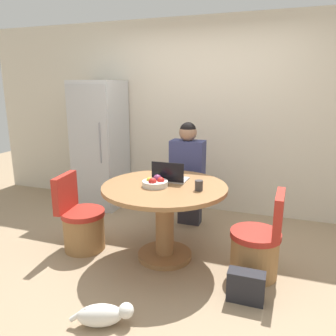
{
  "coord_description": "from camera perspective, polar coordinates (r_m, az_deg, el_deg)",
  "views": [
    {
      "loc": [
        0.95,
        -2.77,
        1.72
      ],
      "look_at": [
        -0.09,
        0.21,
        0.93
      ],
      "focal_mm": 35.0,
      "sensor_mm": 36.0,
      "label": 1
    }
  ],
  "objects": [
    {
      "name": "coffee_cup",
      "position": [
        3.04,
        5.39,
        -3.05
      ],
      "size": [
        0.07,
        0.07,
        0.1
      ],
      "color": "#383333",
      "rests_on": "dining_table"
    },
    {
      "name": "person_seated",
      "position": [
        3.98,
        3.56,
        -0.48
      ],
      "size": [
        0.4,
        0.37,
        1.31
      ],
      "rotation": [
        0.0,
        0.0,
        3.14
      ],
      "color": "#2D2D38",
      "rests_on": "ground_plane"
    },
    {
      "name": "ground_plane",
      "position": [
        3.39,
        0.34,
        -16.34
      ],
      "size": [
        12.0,
        12.0,
        0.0
      ],
      "primitive_type": "plane",
      "color": "#9E8466"
    },
    {
      "name": "handbag",
      "position": [
        2.91,
        13.4,
        -19.43
      ],
      "size": [
        0.3,
        0.14,
        0.26
      ],
      "color": "#232328",
      "rests_on": "ground_plane"
    },
    {
      "name": "dining_table",
      "position": [
        3.27,
        -0.58,
        -6.67
      ],
      "size": [
        1.23,
        1.23,
        0.78
      ],
      "color": "olive",
      "rests_on": "ground_plane"
    },
    {
      "name": "chair_left_side",
      "position": [
        3.67,
        -14.81,
        -9.62
      ],
      "size": [
        0.47,
        0.46,
        0.82
      ],
      "rotation": [
        0.0,
        0.0,
        1.7
      ],
      "color": "#9E7042",
      "rests_on": "ground_plane"
    },
    {
      "name": "wall_back",
      "position": [
        4.54,
        7.25,
        8.69
      ],
      "size": [
        7.0,
        0.06,
        2.6
      ],
      "color": "beige",
      "rests_on": "ground_plane"
    },
    {
      "name": "laptop",
      "position": [
        3.33,
        0.35,
        -1.56
      ],
      "size": [
        0.34,
        0.23,
        0.21
      ],
      "rotation": [
        0.0,
        0.0,
        3.14
      ],
      "color": "#B7B7BC",
      "rests_on": "dining_table"
    },
    {
      "name": "chair_right_side",
      "position": [
        3.19,
        15.24,
        -13.4
      ],
      "size": [
        0.46,
        0.46,
        0.82
      ],
      "rotation": [
        0.0,
        0.0,
        -1.61
      ],
      "color": "#9E7042",
      "rests_on": "ground_plane"
    },
    {
      "name": "cat",
      "position": [
        2.67,
        -11.16,
        -23.76
      ],
      "size": [
        0.44,
        0.27,
        0.17
      ],
      "rotation": [
        0.0,
        0.0,
        0.41
      ],
      "color": "white",
      "rests_on": "ground_plane"
    },
    {
      "name": "fruit_bowl",
      "position": [
        3.16,
        -2.23,
        -2.54
      ],
      "size": [
        0.25,
        0.25,
        0.1
      ],
      "color": "beige",
      "rests_on": "dining_table"
    },
    {
      "name": "refrigerator",
      "position": [
        4.81,
        -11.7,
        3.97
      ],
      "size": [
        0.63,
        0.64,
        1.8
      ],
      "color": "silver",
      "rests_on": "ground_plane"
    }
  ]
}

